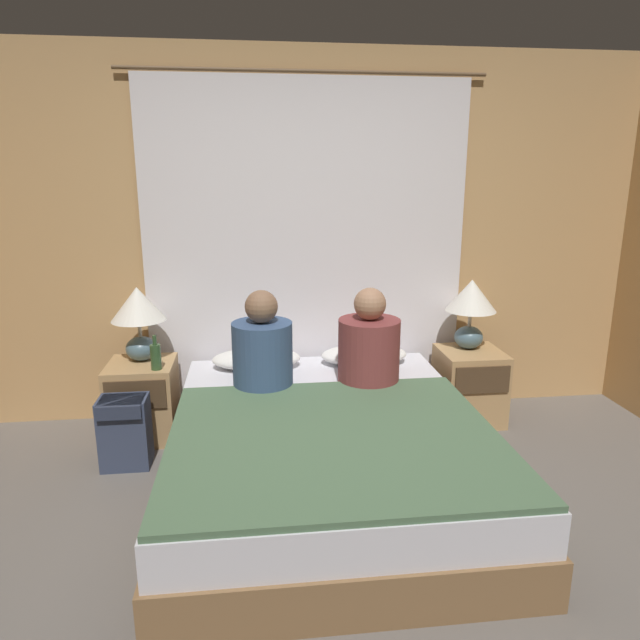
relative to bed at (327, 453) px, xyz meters
The scene contains 15 objects.
ground_plane 0.82m from the bed, 90.00° to the right, with size 16.00×16.00×0.00m, color #66605B.
wall_back 1.55m from the bed, 90.00° to the left, with size 4.81×0.06×2.50m.
curtain_panel 1.44m from the bed, 90.00° to the left, with size 2.39×0.02×2.34m.
bed is the anchor object (origin of this frame).
nightstand_left 1.36m from the bed, 144.47° to the left, with size 0.42×0.44×0.51m.
nightstand_right 1.36m from the bed, 35.53° to the left, with size 0.42×0.44×0.51m.
lamp_left 1.53m from the bed, 142.13° to the left, with size 0.35×0.35×0.49m.
lamp_right 1.53m from the bed, 37.87° to the left, with size 0.35×0.35×0.49m.
pillow_left 0.95m from the bed, 113.64° to the left, with size 0.58×0.32×0.12m.
pillow_right 0.95m from the bed, 66.36° to the left, with size 0.58×0.32×0.12m.
blanket_on_bed 0.37m from the bed, 90.00° to the right, with size 1.60×1.43×0.03m.
person_left_in_bed 0.73m from the bed, 125.47° to the left, with size 0.36×0.36×0.60m.
person_right_in_bed 0.72m from the bed, 55.33° to the left, with size 0.38×0.38×0.60m.
beer_bottle_on_left_stand 1.25m from the bed, 146.06° to the left, with size 0.07×0.07×0.22m.
backpack_on_floor 1.22m from the bed, 160.83° to the left, with size 0.28×0.23×0.43m.
Camera 1 is at (-0.37, -2.01, 1.69)m, focal length 32.00 mm.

